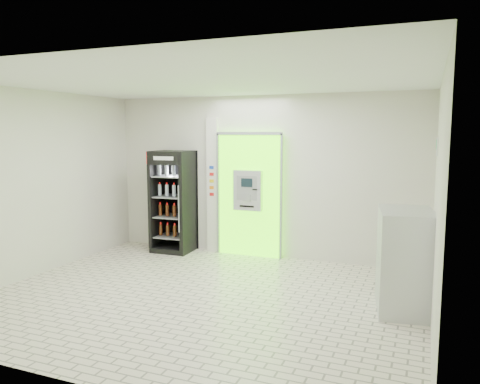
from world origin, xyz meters
The scene contains 7 objects.
ground centered at (0.00, 0.00, 0.00)m, with size 6.00×6.00×0.00m, color beige.
room_shell centered at (0.00, 0.00, 1.84)m, with size 6.00×6.00×6.00m.
atm_assembly centered at (-0.20, 2.41, 1.17)m, with size 1.30×0.24×2.33m.
pillar centered at (-0.98, 2.45, 1.30)m, with size 0.22×0.11×2.60m.
beverage_cooler centered at (-1.70, 2.17, 0.94)m, with size 0.77×0.72×1.97m.
steel_cabinet centered at (2.66, 0.57, 0.66)m, with size 0.81×1.08×1.33m.
exit_sign centered at (2.99, 1.40, 2.12)m, with size 0.02×0.22×0.26m.
Camera 1 is at (2.88, -5.72, 2.32)m, focal length 35.00 mm.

